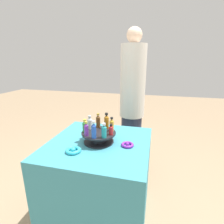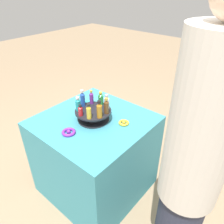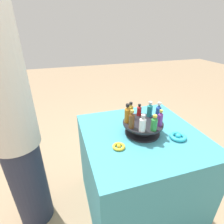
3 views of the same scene
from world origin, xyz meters
name	(u,v)px [view 1 (image 1 of 3)]	position (x,y,z in m)	size (l,w,h in m)	color
ground_plane	(101,214)	(0.00, 0.00, 0.00)	(12.00, 12.00, 0.00)	#997F60
party_table	(100,181)	(0.00, 0.00, 0.37)	(0.81, 0.81, 0.75)	teal
display_stand	(99,137)	(0.00, 0.00, 0.80)	(0.28, 0.28, 0.09)	black
bottle_red	(111,130)	(-0.11, 0.02, 0.87)	(0.03, 0.03, 0.09)	#B21E23
bottle_gold	(112,125)	(-0.09, -0.05, 0.89)	(0.03, 0.03, 0.12)	gold
bottle_amber	(107,121)	(-0.04, -0.10, 0.90)	(0.04, 0.04, 0.13)	#AD6B19
bottle_brown	(98,121)	(0.04, -0.10, 0.89)	(0.04, 0.04, 0.13)	brown
bottle_clear	(90,123)	(0.09, -0.05, 0.89)	(0.04, 0.04, 0.11)	silver
bottle_green	(85,126)	(0.11, 0.02, 0.88)	(0.04, 0.04, 0.11)	#288438
bottle_purple	(86,129)	(0.07, 0.08, 0.89)	(0.03, 0.03, 0.11)	#702D93
bottle_blue	(94,130)	(0.00, 0.11, 0.90)	(0.04, 0.04, 0.13)	#234CAD
bottle_teal	(104,131)	(-0.07, 0.08, 0.89)	(0.04, 0.04, 0.11)	teal
ribbon_bow_purple	(127,145)	(-0.24, 0.01, 0.76)	(0.10, 0.10, 0.03)	purple
ribbon_bow_gold	(95,130)	(0.11, -0.21, 0.76)	(0.08, 0.08, 0.03)	gold
ribbon_bow_teal	(73,150)	(0.13, 0.20, 0.76)	(0.11, 0.11, 0.04)	#2DB7CC
person_figure	(132,104)	(-0.15, -0.83, 0.88)	(0.30, 0.30, 1.74)	#282D42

